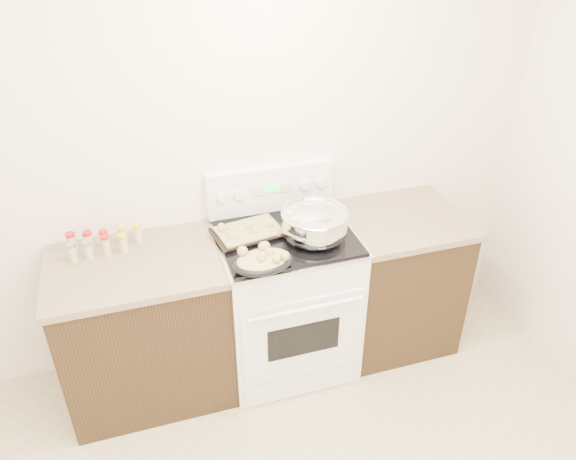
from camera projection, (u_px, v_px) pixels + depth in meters
name	position (u px, v px, depth m)	size (l,w,h in m)	color
room_shell	(317.00, 287.00, 1.50)	(4.10, 3.60, 2.75)	white
counter_left	(146.00, 328.00, 3.19)	(0.93, 0.67, 0.92)	black
counter_right	(394.00, 278.00, 3.59)	(0.73, 0.67, 0.92)	black
kitchen_range	(285.00, 297.00, 3.38)	(0.78, 0.73, 1.22)	white
mixing_bowl	(315.00, 225.00, 3.06)	(0.47, 0.47, 0.22)	silver
roasting_pan	(263.00, 260.00, 2.84)	(0.34, 0.25, 0.12)	black
baking_sheet	(247.00, 232.00, 3.13)	(0.42, 0.33, 0.06)	black
wooden_spoon	(281.00, 232.00, 3.14)	(0.19, 0.23, 0.04)	#9B7847
blue_ladle	(330.00, 238.00, 3.05)	(0.21, 0.18, 0.09)	#7AA3B7
spice_jars	(102.00, 242.00, 3.01)	(0.39, 0.15, 0.12)	#BFB28C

